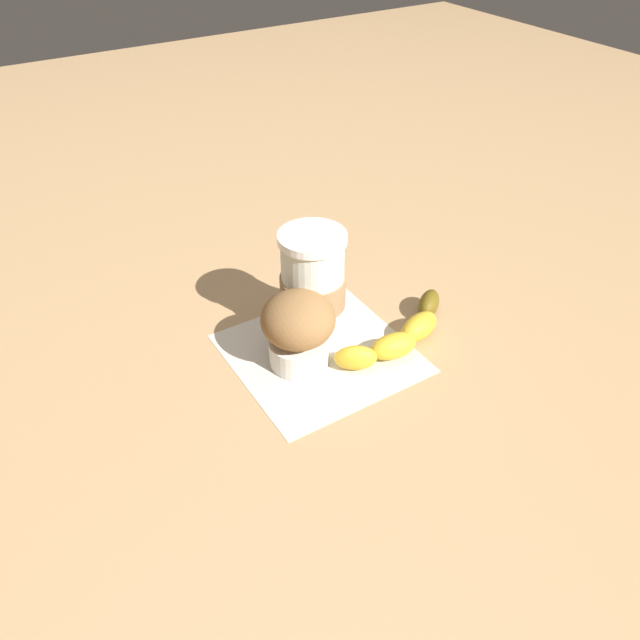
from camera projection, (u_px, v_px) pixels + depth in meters
The scene contains 5 objects.
ground_plane at pixel (320, 353), 0.78m from camera, with size 3.00×3.00×0.00m, color tan.
paper_napkin at pixel (320, 353), 0.78m from camera, with size 0.21×0.21×0.00m, color beige.
coffee_cup at pixel (313, 285), 0.77m from camera, with size 0.08×0.08×0.14m.
muffin at pixel (298, 327), 0.73m from camera, with size 0.09×0.09×0.10m.
banana at pixel (401, 333), 0.78m from camera, with size 0.09×0.20×0.03m.
Camera 1 is at (0.50, -0.31, 0.51)m, focal length 35.00 mm.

